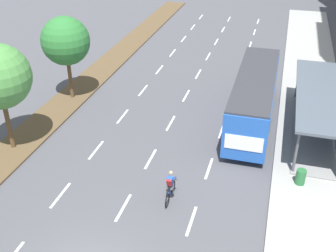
{
  "coord_description": "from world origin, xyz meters",
  "views": [
    {
      "loc": [
        6.45,
        -10.13,
        13.86
      ],
      "look_at": [
        0.5,
        10.88,
        1.2
      ],
      "focal_mm": 44.02,
      "sensor_mm": 36.0,
      "label": 1
    }
  ],
  "objects_px": {
    "trash_bin": "(301,177)",
    "bus": "(254,94)",
    "cyclist": "(170,187)",
    "bus_shelter": "(322,109)",
    "median_tree_third": "(65,41)"
  },
  "relations": [
    {
      "from": "bus",
      "to": "cyclist",
      "type": "bearing_deg",
      "value": -108.62
    },
    {
      "from": "bus_shelter",
      "to": "trash_bin",
      "type": "relative_size",
      "value": 12.56
    },
    {
      "from": "cyclist",
      "to": "median_tree_third",
      "type": "bearing_deg",
      "value": 137.91
    },
    {
      "from": "median_tree_third",
      "to": "trash_bin",
      "type": "distance_m",
      "value": 18.24
    },
    {
      "from": "bus",
      "to": "cyclist",
      "type": "height_order",
      "value": "bus"
    },
    {
      "from": "cyclist",
      "to": "median_tree_third",
      "type": "xyz_separation_m",
      "value": [
        -10.29,
        9.3,
        3.69
      ]
    },
    {
      "from": "bus",
      "to": "cyclist",
      "type": "relative_size",
      "value": 6.2
    },
    {
      "from": "trash_bin",
      "to": "bus",
      "type": "bearing_deg",
      "value": 116.54
    },
    {
      "from": "bus_shelter",
      "to": "median_tree_third",
      "type": "height_order",
      "value": "median_tree_third"
    },
    {
      "from": "bus_shelter",
      "to": "bus",
      "type": "distance_m",
      "value": 4.32
    },
    {
      "from": "bus",
      "to": "cyclist",
      "type": "xyz_separation_m",
      "value": [
        -3.16,
        -9.38,
        -1.28
      ]
    },
    {
      "from": "cyclist",
      "to": "median_tree_third",
      "type": "distance_m",
      "value": 14.35
    },
    {
      "from": "bus_shelter",
      "to": "trash_bin",
      "type": "height_order",
      "value": "bus_shelter"
    },
    {
      "from": "trash_bin",
      "to": "bus_shelter",
      "type": "bearing_deg",
      "value": 79.48
    },
    {
      "from": "bus_shelter",
      "to": "trash_bin",
      "type": "bearing_deg",
      "value": -100.52
    }
  ]
}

